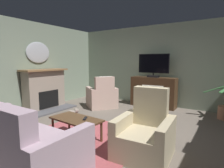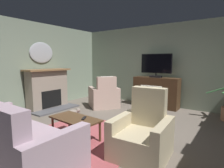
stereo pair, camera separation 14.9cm
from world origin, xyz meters
name	(u,v)px [view 2 (the right image)]	position (x,y,z in m)	size (l,w,h in m)	color
ground_plane	(113,133)	(0.00, 0.00, -0.02)	(6.72, 6.27, 0.04)	#665B51
wall_back	(163,66)	(0.00, 2.88, 1.32)	(6.72, 0.10, 2.64)	gray
wall_left	(27,66)	(-3.11, 0.00, 1.32)	(0.10, 6.27, 2.64)	gray
rug_central	(81,138)	(-0.34, -0.57, 0.01)	(2.23, 2.13, 0.01)	#9E474C
fireplace	(48,90)	(-2.78, 0.44, 0.58)	(0.87, 1.45, 1.23)	#4C4C51
wall_mirror_oval	(42,53)	(-3.03, 0.44, 1.73)	(0.06, 0.81, 0.64)	#B2B7BF
tv_cabinet	(156,93)	(-0.09, 2.53, 0.46)	(1.44, 0.45, 0.96)	black
television	(156,65)	(-0.09, 2.48, 1.35)	(0.99, 0.20, 0.74)	black
coffee_table	(75,120)	(-0.40, -0.66, 0.36)	(1.02, 0.56, 0.41)	#4C331E
tv_remote	(84,118)	(-0.24, -0.59, 0.42)	(0.17, 0.05, 0.02)	black
sofa_floral	(10,141)	(-0.57, -1.77, 0.33)	(2.20, 0.92, 0.99)	#AD93A3
armchair_in_far_corner	(142,135)	(0.90, -0.46, 0.33)	(0.87, 0.89, 1.07)	tan
armchair_angled_to_table	(104,97)	(-1.44, 1.57, 0.33)	(1.17, 1.18, 1.02)	#BC9E8E
cat	(73,112)	(-1.54, 0.31, 0.10)	(0.20, 0.66, 0.20)	gray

